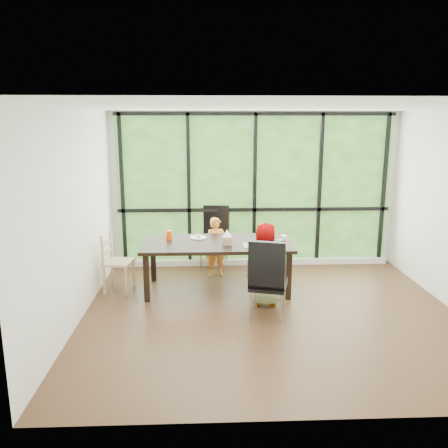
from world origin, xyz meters
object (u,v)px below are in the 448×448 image
Objects in this scene: dining_table at (217,266)px; plate_far at (198,237)px; child_toddler at (216,247)px; chair_end_beech at (119,262)px; child_older at (266,264)px; white_mug at (284,238)px; chair_interior_leather at (268,278)px; plate_near at (259,245)px; orange_cup at (169,235)px; chair_window_leather at (214,238)px; tissue_box at (227,240)px; green_cup at (279,243)px.

dining_table is 0.54m from plate_far.
plate_far is at bearing -135.81° from child_toddler.
child_older reaches higher than chair_end_beech.
chair_interior_leather is at bearing -108.80° from white_mug.
chair_interior_leather is 1.22m from white_mug.
child_toddler reaches higher than chair_end_beech.
orange_cup is (-1.34, 0.41, 0.06)m from plate_near.
chair_window_leather is at bearing 91.36° from dining_table.
chair_window_leather reaches higher than plate_near.
child_older reaches higher than dining_table.
tissue_box is at bearing -166.65° from white_mug.
dining_table is at bearing -81.43° from chair_end_beech.
orange_cup is 1.76m from white_mug.
child_toddler is at bearing 150.70° from white_mug.
dining_table is at bearing -15.08° from orange_cup.
child_older is at bearing -42.24° from tissue_box.
chair_window_leather reaches higher than orange_cup.
chair_interior_leather is (0.66, -2.14, 0.00)m from chair_window_leather.
plate_near is 1.40m from orange_cup.
tissue_box is at bearing -88.61° from child_toddler.
chair_interior_leather is at bearing -62.19° from tissue_box.
plate_far is at bearing -69.35° from chair_end_beech.
chair_window_leather is 5.27× the size of plate_near.
green_cup is (0.22, 0.28, 0.22)m from child_older.
chair_end_beech is 2.42m from green_cup.
plate_near is at bearing -73.05° from chair_interior_leather.
chair_window_leather is 9.85× the size of green_cup.
child_toddler is 0.92m from orange_cup.
plate_near is (0.61, -0.21, 0.38)m from dining_table.
chair_end_beech is 1.26m from plate_far.
chair_interior_leather reaches higher than plate_far.
tissue_box is at bearing 165.72° from green_cup.
chair_window_leather is at bearing -44.84° from chair_end_beech.
plate_near is at bearing 157.65° from green_cup.
chair_window_leather is 0.89m from plate_far.
chair_end_beech is at bearing 172.11° from green_cup.
orange_cup is (0.75, 0.19, 0.37)m from chair_end_beech.
chair_end_beech is 3.55× the size of plate_far.
dining_table is 0.88m from orange_cup.
dining_table is 8.80× the size of plate_far.
orange_cup is 0.94m from tissue_box.
chair_window_leather is 1.47m from white_mug.
tissue_box is (-0.88, -0.21, 0.02)m from white_mug.
orange_cup is 1.77× the size of white_mug.
child_older reaches higher than plate_near.
dining_table is 10.88× the size of plate_near.
child_older is 5.68× the size of plate_near.
tissue_box reaches higher than plate_near.
chair_end_beech is 0.91× the size of child_toddler.
tissue_box is (1.63, -0.14, 0.36)m from chair_end_beech.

